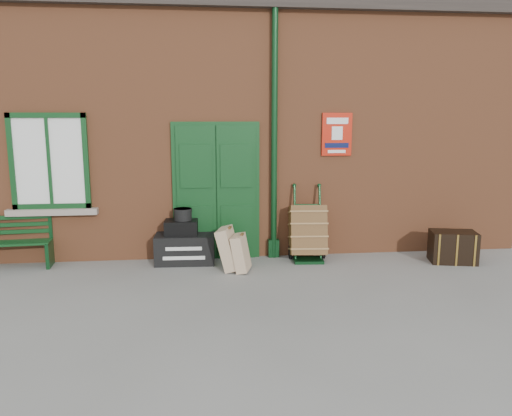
{
  "coord_description": "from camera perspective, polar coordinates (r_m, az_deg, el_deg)",
  "views": [
    {
      "loc": [
        -0.53,
        -6.65,
        2.34
      ],
      "look_at": [
        0.26,
        0.6,
        1.0
      ],
      "focal_mm": 35.0,
      "sensor_mm": 36.0,
      "label": 1
    }
  ],
  "objects": [
    {
      "name": "suitcase_back",
      "position": [
        7.73,
        -3.14,
        -4.64
      ],
      "size": [
        0.46,
        0.54,
        0.67
      ],
      "primitive_type": "cube",
      "rotation": [
        0.0,
        -0.26,
        -0.28
      ],
      "color": "tan",
      "rests_on": "ground"
    },
    {
      "name": "ground",
      "position": [
        7.07,
        -1.6,
        -8.93
      ],
      "size": [
        80.0,
        80.0,
        0.0
      ],
      "primitive_type": "plane",
      "color": "gray",
      "rests_on": "ground"
    },
    {
      "name": "hatbox",
      "position": [
        8.05,
        -8.36,
        -0.71
      ],
      "size": [
        0.29,
        0.29,
        0.19
      ],
      "primitive_type": "cylinder",
      "rotation": [
        0.0,
        0.0,
        -0.04
      ],
      "color": "black",
      "rests_on": "strongbox"
    },
    {
      "name": "station_building",
      "position": [
        10.15,
        -3.31,
        9.39
      ],
      "size": [
        10.3,
        4.3,
        4.36
      ],
      "color": "#995431",
      "rests_on": "ground"
    },
    {
      "name": "dark_trunk",
      "position": [
        8.74,
        21.58,
        -4.14
      ],
      "size": [
        0.79,
        0.6,
        0.51
      ],
      "primitive_type": "cube",
      "rotation": [
        0.0,
        0.0,
        -0.22
      ],
      "color": "black",
      "rests_on": "ground"
    },
    {
      "name": "houdini_trunk",
      "position": [
        8.18,
        -8.11,
        -4.61
      ],
      "size": [
        0.96,
        0.56,
        0.47
      ],
      "primitive_type": "cube",
      "rotation": [
        0.0,
        0.0,
        -0.04
      ],
      "color": "black",
      "rests_on": "ground"
    },
    {
      "name": "suitcase_front",
      "position": [
        7.65,
        -1.74,
        -5.14
      ],
      "size": [
        0.37,
        0.47,
        0.57
      ],
      "primitive_type": "cube",
      "rotation": [
        0.0,
        -0.19,
        -0.28
      ],
      "color": "tan",
      "rests_on": "ground"
    },
    {
      "name": "porter_trolley",
      "position": [
        8.27,
        5.91,
        -2.7
      ],
      "size": [
        0.63,
        0.68,
        1.22
      ],
      "rotation": [
        0.0,
        0.0,
        -0.07
      ],
      "color": "#0C3316",
      "rests_on": "ground"
    },
    {
      "name": "strongbox",
      "position": [
        8.09,
        -8.53,
        -2.19
      ],
      "size": [
        0.53,
        0.4,
        0.24
      ],
      "primitive_type": "cube",
      "rotation": [
        0.0,
        0.0,
        -0.04
      ],
      "color": "black",
      "rests_on": "houdini_trunk"
    },
    {
      "name": "bench",
      "position": [
        8.74,
        -26.66,
        -3.42
      ],
      "size": [
        1.37,
        0.52,
        0.83
      ],
      "rotation": [
        0.0,
        0.0,
        0.08
      ],
      "color": "#103A18",
      "rests_on": "ground"
    }
  ]
}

